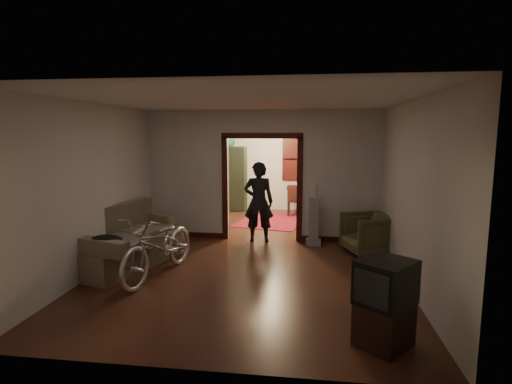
% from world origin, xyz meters
% --- Properties ---
extents(floor, '(5.00, 8.50, 0.01)m').
position_xyz_m(floor, '(0.00, 0.00, 0.00)').
color(floor, '#331810').
rests_on(floor, ground).
extents(ceiling, '(5.00, 8.50, 0.01)m').
position_xyz_m(ceiling, '(0.00, 0.00, 2.80)').
color(ceiling, white).
rests_on(ceiling, floor).
extents(wall_back, '(5.00, 0.02, 2.80)m').
position_xyz_m(wall_back, '(0.00, 4.25, 1.40)').
color(wall_back, beige).
rests_on(wall_back, floor).
extents(wall_left, '(0.02, 8.50, 2.80)m').
position_xyz_m(wall_left, '(-2.50, 0.00, 1.40)').
color(wall_left, beige).
rests_on(wall_left, floor).
extents(wall_right, '(0.02, 8.50, 2.80)m').
position_xyz_m(wall_right, '(2.50, 0.00, 1.40)').
color(wall_right, beige).
rests_on(wall_right, floor).
extents(partition_wall, '(5.00, 0.14, 2.80)m').
position_xyz_m(partition_wall, '(0.00, 0.75, 1.40)').
color(partition_wall, beige).
rests_on(partition_wall, floor).
extents(door_casing, '(1.74, 0.20, 2.32)m').
position_xyz_m(door_casing, '(0.00, 0.75, 1.10)').
color(door_casing, '#330D0B').
rests_on(door_casing, floor).
extents(far_window, '(0.98, 0.06, 1.28)m').
position_xyz_m(far_window, '(0.70, 4.21, 1.55)').
color(far_window, black).
rests_on(far_window, wall_back).
extents(chandelier, '(0.24, 0.24, 0.24)m').
position_xyz_m(chandelier, '(0.00, 2.50, 2.35)').
color(chandelier, '#FFE0A5').
rests_on(chandelier, ceiling).
extents(light_switch, '(0.08, 0.01, 0.12)m').
position_xyz_m(light_switch, '(1.05, 0.68, 1.25)').
color(light_switch, silver).
rests_on(light_switch, partition_wall).
extents(sofa, '(1.62, 2.43, 1.03)m').
position_xyz_m(sofa, '(-2.15, -1.22, 0.51)').
color(sofa, brown).
rests_on(sofa, floor).
extents(rolled_paper, '(0.10, 0.84, 0.10)m').
position_xyz_m(rolled_paper, '(-2.05, -0.92, 0.53)').
color(rolled_paper, beige).
rests_on(rolled_paper, sofa).
extents(jacket, '(0.51, 0.38, 0.15)m').
position_xyz_m(jacket, '(-2.10, -2.13, 0.68)').
color(jacket, black).
rests_on(jacket, sofa).
extents(bicycle, '(1.06, 2.08, 1.04)m').
position_xyz_m(bicycle, '(-1.38, -1.78, 0.52)').
color(bicycle, silver).
rests_on(bicycle, floor).
extents(armchair, '(1.10, 1.08, 0.79)m').
position_xyz_m(armchair, '(2.15, -0.08, 0.39)').
color(armchair, '#484A29').
rests_on(armchair, floor).
extents(tv_stand, '(0.71, 0.72, 0.48)m').
position_xyz_m(tv_stand, '(1.83, -3.52, 0.24)').
color(tv_stand, black).
rests_on(tv_stand, floor).
extents(crt_tv, '(0.74, 0.75, 0.48)m').
position_xyz_m(crt_tv, '(1.83, -3.52, 0.72)').
color(crt_tv, black).
rests_on(crt_tv, tv_stand).
extents(vacuum, '(0.37, 0.34, 1.01)m').
position_xyz_m(vacuum, '(1.12, 0.40, 0.50)').
color(vacuum, gray).
rests_on(vacuum, floor).
extents(person, '(0.66, 0.46, 1.73)m').
position_xyz_m(person, '(-0.05, 0.54, 0.86)').
color(person, black).
rests_on(person, floor).
extents(oriental_rug, '(1.98, 2.37, 0.02)m').
position_xyz_m(oriental_rug, '(0.07, 2.61, 0.01)').
color(oriental_rug, maroon).
rests_on(oriental_rug, floor).
extents(locker, '(1.06, 0.75, 1.93)m').
position_xyz_m(locker, '(-1.34, 4.03, 0.96)').
color(locker, '#24341F').
rests_on(locker, floor).
extents(globe, '(0.29, 0.29, 0.29)m').
position_xyz_m(globe, '(-1.34, 4.03, 1.94)').
color(globe, '#1E5972').
rests_on(globe, locker).
extents(desk, '(1.14, 0.70, 0.81)m').
position_xyz_m(desk, '(0.94, 3.52, 0.40)').
color(desk, black).
rests_on(desk, floor).
extents(desk_chair, '(0.45, 0.45, 0.88)m').
position_xyz_m(desk_chair, '(0.62, 3.32, 0.44)').
color(desk_chair, black).
rests_on(desk_chair, floor).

